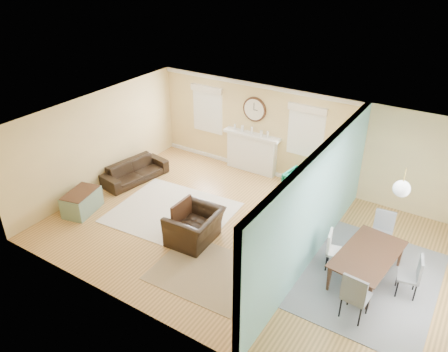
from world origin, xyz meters
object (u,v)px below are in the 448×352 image
Objects in this scene: eames_chair at (195,227)px; green_chair at (300,184)px; credenza at (328,202)px; sofa at (135,171)px; dining_table at (368,266)px.

eames_chair reaches higher than green_chair.
sofa is at bearing -167.85° from credenza.
green_chair reaches higher than sofa.
dining_table is (2.45, -2.29, -0.02)m from green_chair.
sofa is 4.54m from green_chair.
credenza is at bearing 47.69° from dining_table.
eames_chair reaches higher than sofa.
eames_chair is at bearing -104.62° from sofa.
eames_chair is 0.66× the size of dining_table.
sofa is at bearing -117.73° from eames_chair.
credenza is 0.81× the size of dining_table.
dining_table is (3.60, 0.81, -0.07)m from eames_chair.
credenza is at bearing 157.29° from green_chair.
green_chair is 0.42× the size of dining_table.
credenza reaches higher than sofa.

